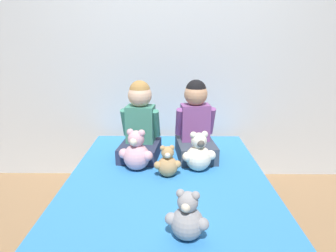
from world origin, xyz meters
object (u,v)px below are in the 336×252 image
child_on_right (196,125)px  teddy_bear_held_by_left_child (136,153)px  teddy_bear_between_children (167,163)px  child_on_left (140,124)px  teddy_bear_held_by_right_child (199,154)px  bed (167,213)px  teddy_bear_at_foot_of_bed (187,219)px

child_on_right → teddy_bear_held_by_left_child: 0.53m
child_on_right → teddy_bear_between_children: (-0.22, -0.37, -0.17)m
child_on_left → teddy_bear_held_by_right_child: bearing=-24.8°
bed → teddy_bear_between_children: 0.34m
teddy_bear_held_by_right_child → teddy_bear_at_foot_of_bed: teddy_bear_held_by_right_child is taller
child_on_right → teddy_bear_at_foot_of_bed: size_ratio=2.42×
teddy_bear_between_children → teddy_bear_at_foot_of_bed: size_ratio=0.89×
bed → teddy_bear_held_by_right_child: teddy_bear_held_by_right_child is taller
child_on_left → teddy_bear_at_foot_of_bed: size_ratio=2.40×
bed → child_on_left: 0.72m
bed → child_on_right: bearing=65.1°
bed → teddy_bear_at_foot_of_bed: size_ratio=7.66×
teddy_bear_held_by_left_child → teddy_bear_held_by_right_child: teddy_bear_held_by_left_child is taller
child_on_left → teddy_bear_held_by_right_child: (0.45, -0.27, -0.14)m
teddy_bear_between_children → bed: bearing=-96.7°
bed → teddy_bear_at_foot_of_bed: 0.67m
teddy_bear_at_foot_of_bed → bed: bearing=115.7°
teddy_bear_between_children → teddy_bear_at_foot_of_bed: (0.10, -0.68, 0.01)m
bed → child_on_left: (-0.22, 0.47, 0.50)m
child_on_right → teddy_bear_held_by_left_child: size_ratio=2.02×
child_on_left → teddy_bear_at_foot_of_bed: bearing=-66.2°
teddy_bear_held_by_left_child → teddy_bear_between_children: 0.25m
bed → teddy_bear_between_children: teddy_bear_between_children is taller
teddy_bear_held_by_right_child → bed: bearing=-148.9°
child_on_left → teddy_bear_held_by_right_child: 0.54m
bed → child_on_right: size_ratio=3.16×
child_on_right → teddy_bear_at_foot_of_bed: bearing=-102.3°
bed → child_on_left: size_ratio=3.19×
child_on_right → teddy_bear_held_by_right_child: 0.30m
bed → teddy_bear_held_by_right_child: (0.22, 0.20, 0.36)m
teddy_bear_held_by_left_child → teddy_bear_between_children: bearing=-11.3°
child_on_left → teddy_bear_held_by_left_child: size_ratio=2.00×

